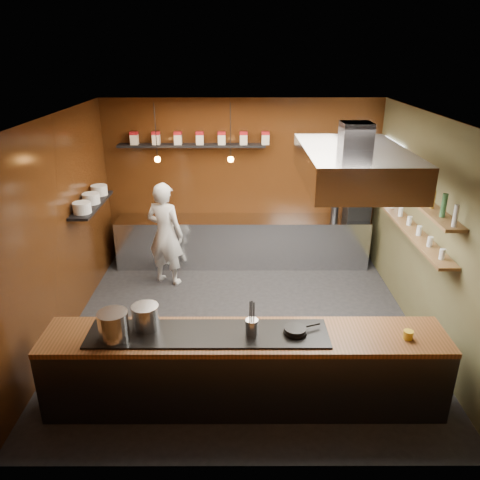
{
  "coord_description": "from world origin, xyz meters",
  "views": [
    {
      "loc": [
        -0.06,
        -5.89,
        3.79
      ],
      "look_at": [
        -0.05,
        0.4,
        1.2
      ],
      "focal_mm": 35.0,
      "sensor_mm": 36.0,
      "label": 1
    }
  ],
  "objects_px": {
    "espresso_machine": "(357,206)",
    "stockpot_small": "(146,317)",
    "stockpot_large": "(114,325)",
    "extractor_hood": "(353,164)",
    "chef": "(165,234)"
  },
  "relations": [
    {
      "from": "espresso_machine",
      "to": "stockpot_small",
      "type": "bearing_deg",
      "value": -131.52
    },
    {
      "from": "stockpot_large",
      "to": "chef",
      "type": "bearing_deg",
      "value": 88.59
    },
    {
      "from": "extractor_hood",
      "to": "espresso_machine",
      "type": "height_order",
      "value": "extractor_hood"
    },
    {
      "from": "stockpot_small",
      "to": "chef",
      "type": "distance_m",
      "value": 2.93
    },
    {
      "from": "stockpot_large",
      "to": "chef",
      "type": "xyz_separation_m",
      "value": [
        0.08,
        3.11,
        -0.2
      ]
    },
    {
      "from": "stockpot_small",
      "to": "espresso_machine",
      "type": "distance_m",
      "value": 4.92
    },
    {
      "from": "extractor_hood",
      "to": "stockpot_large",
      "type": "distance_m",
      "value": 3.29
    },
    {
      "from": "extractor_hood",
      "to": "stockpot_large",
      "type": "bearing_deg",
      "value": -154.22
    },
    {
      "from": "espresso_machine",
      "to": "chef",
      "type": "bearing_deg",
      "value": -167.5
    },
    {
      "from": "extractor_hood",
      "to": "stockpot_small",
      "type": "distance_m",
      "value": 2.99
    },
    {
      "from": "stockpot_large",
      "to": "stockpot_small",
      "type": "distance_m",
      "value": 0.36
    },
    {
      "from": "stockpot_large",
      "to": "stockpot_small",
      "type": "height_order",
      "value": "stockpot_large"
    },
    {
      "from": "stockpot_small",
      "to": "espresso_machine",
      "type": "xyz_separation_m",
      "value": [
        3.18,
        3.75,
        0.04
      ]
    },
    {
      "from": "stockpot_small",
      "to": "stockpot_large",
      "type": "bearing_deg",
      "value": -147.07
    },
    {
      "from": "extractor_hood",
      "to": "espresso_machine",
      "type": "xyz_separation_m",
      "value": [
        0.8,
        2.65,
        -1.39
      ]
    }
  ]
}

